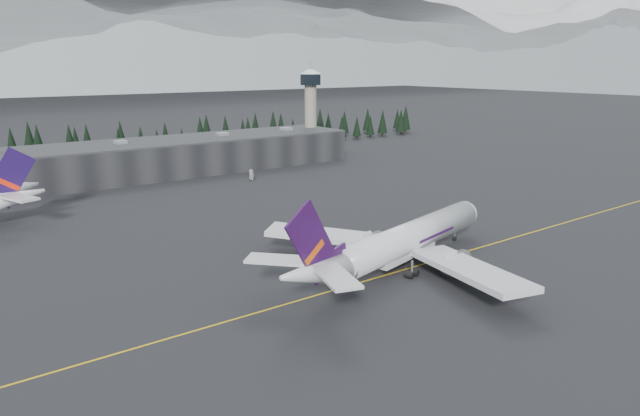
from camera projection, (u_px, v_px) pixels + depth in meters
ground at (380, 272)px, 113.01m from camera, size 1400.00×1400.00×0.00m
taxiline at (387, 275)px, 111.45m from camera, size 400.00×0.40×0.02m
terminal at (149, 158)px, 208.74m from camera, size 160.00×30.00×12.60m
control_tower at (311, 103)px, 250.17m from camera, size 10.00×10.00×37.70m
treeline at (117, 144)px, 237.24m from camera, size 360.00×20.00×15.00m
jet_main at (396, 244)px, 112.90m from camera, size 64.75×59.09×19.33m
gse_vehicle_b at (252, 178)px, 201.49m from camera, size 4.21×2.71×1.33m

